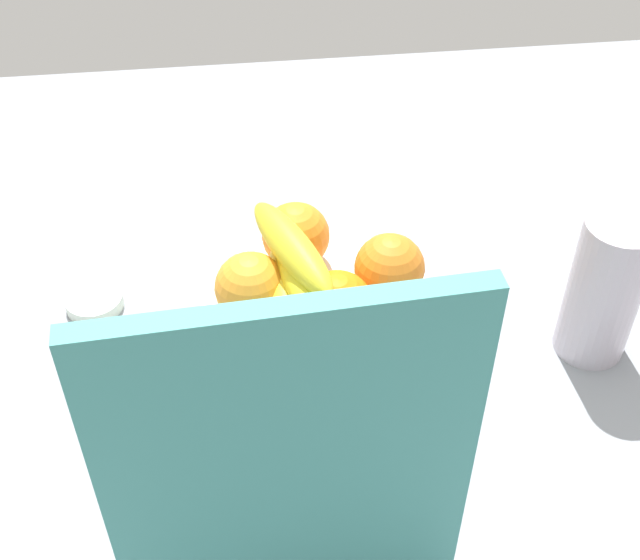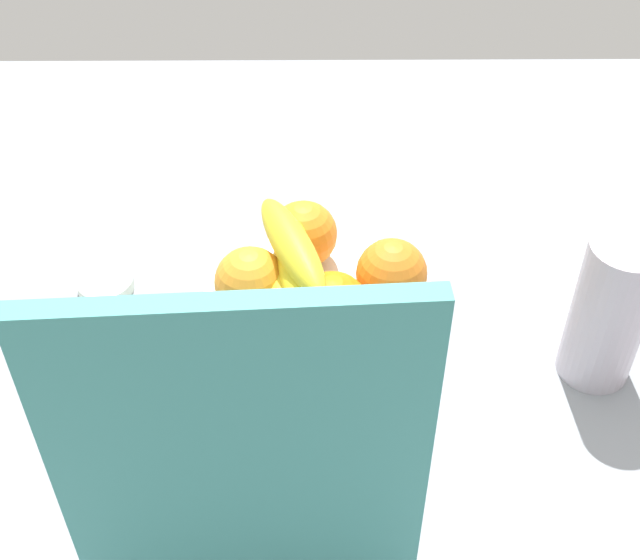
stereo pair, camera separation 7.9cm
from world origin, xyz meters
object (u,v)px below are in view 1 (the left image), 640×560
object	(u,v)px
orange_center	(251,288)
banana_bunch	(290,272)
orange_front_right	(296,236)
orange_back_left	(337,307)
fruit_bowl	(320,322)
cutting_board	(292,478)
orange_front_left	(389,268)
jar_lid	(94,301)
thermos_tumbler	(604,289)

from	to	relation	value
orange_center	banana_bunch	world-z (taller)	banana_bunch
orange_center	orange_front_right	bearing A→B (deg)	-124.85
orange_center	orange_back_left	bearing A→B (deg)	155.06
fruit_bowl	cutting_board	bearing A→B (deg)	79.27
orange_front_right	orange_center	world-z (taller)	same
orange_center	orange_back_left	xyz separation A→B (cm)	(-8.95, 4.16, 0.00)
orange_center	orange_front_left	bearing A→B (deg)	-175.26
orange_front_right	orange_back_left	xyz separation A→B (cm)	(-3.17, 12.45, 0.00)
fruit_bowl	orange_back_left	xyz separation A→B (cm)	(-1.30, 4.45, 6.52)
fruit_bowl	orange_front_left	world-z (taller)	orange_front_left
orange_front_left	orange_back_left	size ratio (longest dim) A/B	1.00
orange_front_left	orange_back_left	world-z (taller)	same
cutting_board	orange_front_right	bearing A→B (deg)	-99.21
orange_front_left	cutting_board	bearing A→B (deg)	66.78
orange_front_right	jar_lid	distance (cm)	26.02
thermos_tumbler	orange_front_right	bearing A→B (deg)	-21.97
fruit_bowl	banana_bunch	size ratio (longest dim) A/B	1.47
orange_front_right	cutting_board	bearing A→B (deg)	84.08
fruit_bowl	orange_back_left	world-z (taller)	orange_back_left
orange_front_left	orange_center	distance (cm)	15.65
orange_back_left	thermos_tumbler	bearing A→B (deg)	178.70
orange_back_left	orange_center	bearing A→B (deg)	-24.94
fruit_bowl	thermos_tumbler	xyz separation A→B (cm)	(-30.63, 5.12, 6.47)
orange_center	jar_lid	world-z (taller)	orange_center
fruit_bowl	orange_center	world-z (taller)	orange_center
thermos_tumbler	fruit_bowl	bearing A→B (deg)	-9.49
fruit_bowl	orange_back_left	bearing A→B (deg)	106.30
banana_bunch	jar_lid	bearing A→B (deg)	-19.42
orange_front_left	cutting_board	size ratio (longest dim) A/B	0.22
jar_lid	orange_back_left	bearing A→B (deg)	155.05
fruit_bowl	thermos_tumbler	world-z (taller)	thermos_tumbler
fruit_bowl	banana_bunch	xyz separation A→B (cm)	(3.26, -0.30, 7.83)
orange_front_right	orange_back_left	world-z (taller)	same
fruit_bowl	orange_front_left	size ratio (longest dim) A/B	3.43
thermos_tumbler	jar_lid	xyz separation A→B (cm)	(57.17, -13.62, -8.20)
orange_front_right	orange_center	distance (cm)	10.10
jar_lid	orange_front_left	bearing A→B (deg)	167.73
orange_center	orange_back_left	world-z (taller)	same
orange_front_left	orange_center	bearing A→B (deg)	4.74
fruit_bowl	jar_lid	distance (cm)	27.92
banana_bunch	orange_back_left	bearing A→B (deg)	133.86
orange_front_right	orange_back_left	bearing A→B (deg)	104.31
orange_center	thermos_tumbler	bearing A→B (deg)	172.82
thermos_tumbler	jar_lid	bearing A→B (deg)	-13.40
cutting_board	jar_lid	world-z (taller)	cutting_board
orange_front_right	thermos_tumbler	xyz separation A→B (cm)	(-32.50, 13.11, -0.06)
cutting_board	jar_lid	size ratio (longest dim) A/B	5.21
fruit_bowl	cutting_board	xyz separation A→B (cm)	(5.96, 31.43, 15.47)
orange_back_left	orange_front_left	bearing A→B (deg)	-140.67
orange_front_left	orange_center	size ratio (longest dim) A/B	1.00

